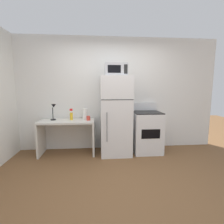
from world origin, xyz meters
name	(u,v)px	position (x,y,z in m)	size (l,w,h in m)	color
ground_plane	(121,187)	(0.00, 0.00, 0.00)	(12.00, 12.00, 0.00)	brown
wall_back_white	(112,94)	(0.00, 1.70, 1.30)	(5.00, 0.10, 2.60)	white
desk	(67,130)	(-1.00, 1.36, 0.53)	(1.18, 0.54, 0.75)	silver
desk_lamp	(53,109)	(-1.29, 1.41, 0.99)	(0.14, 0.12, 0.35)	black
coffee_mug	(88,118)	(-0.54, 1.34, 0.80)	(0.08, 0.08, 0.10)	#D83F33
paper_towel_roll	(85,114)	(-0.62, 1.47, 0.87)	(0.11, 0.11, 0.24)	white
spray_bottle	(71,115)	(-0.91, 1.41, 0.85)	(0.06, 0.06, 0.25)	yellow
refrigerator	(116,116)	(0.06, 1.30, 0.85)	(0.65, 0.68, 1.69)	white
microwave	(116,70)	(0.06, 1.28, 1.82)	(0.46, 0.35, 0.26)	#B7B7BC
oven_range	(146,132)	(0.77, 1.33, 0.47)	(0.62, 0.61, 1.10)	white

